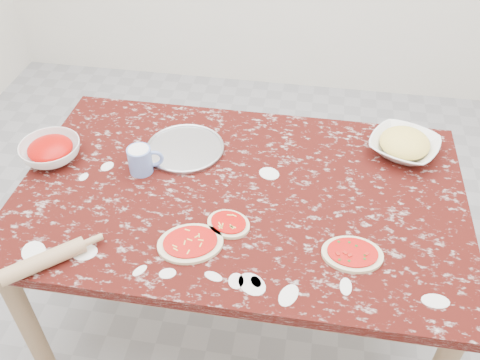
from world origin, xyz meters
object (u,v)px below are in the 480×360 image
Objects in this scene: rolling_pin at (43,261)px; sauce_bowl at (51,151)px; worktable at (240,207)px; cheese_bowl at (404,147)px; flour_mug at (141,160)px; pizza_tray at (185,149)px.

sauce_bowl is at bearing 112.00° from rolling_pin.
worktable is 0.68m from cheese_bowl.
pizza_tray is at bearing 49.27° from flour_mug.
sauce_bowl is (-0.49, -0.14, 0.03)m from pizza_tray.
sauce_bowl is 0.54m from rolling_pin.
pizza_tray is 0.70m from rolling_pin.
pizza_tray is 0.85m from cheese_bowl.
worktable is at bearing -4.61° from sauce_bowl.
flour_mug reaches higher than pizza_tray.
rolling_pin reaches higher than pizza_tray.
cheese_bowl is at bearing 15.53° from flour_mug.
cheese_bowl is 0.98× the size of rolling_pin.
worktable is 0.40m from flour_mug.
flour_mug is at bearing 71.74° from rolling_pin.
flour_mug is (-0.38, 0.05, 0.14)m from worktable.
sauce_bowl is 1.75× the size of flour_mug.
rolling_pin is (0.20, -0.50, -0.01)m from sauce_bowl.
cheese_bowl is 1.00m from flour_mug.
sauce_bowl reaches higher than worktable.
rolling_pin is at bearing -140.73° from worktable.
pizza_tray is 1.32× the size of sauce_bowl.
flour_mug is (-0.97, -0.27, 0.02)m from cheese_bowl.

